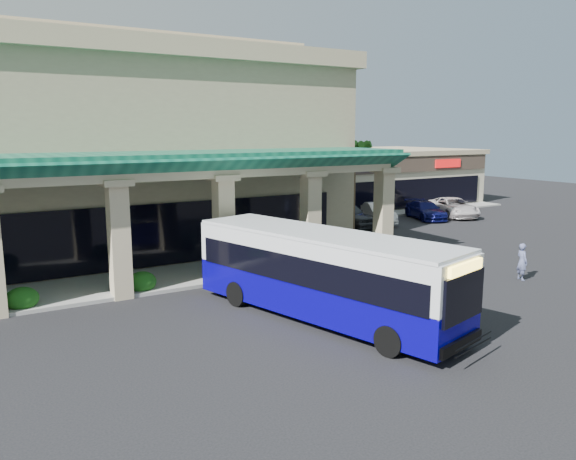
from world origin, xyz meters
TOP-DOWN VIEW (x-y plane):
  - ground at (0.00, 0.00)m, footprint 110.00×110.00m
  - main_building at (-8.00, 16.00)m, footprint 30.80×14.80m
  - arcade at (-8.00, 6.80)m, footprint 30.00×6.20m
  - strip_mall at (18.00, 24.00)m, footprint 22.50×12.50m
  - palm_0 at (8.50, 11.00)m, footprint 2.40×2.40m
  - palm_1 at (9.50, 14.00)m, footprint 2.40×2.40m
  - broadleaf_tree at (7.50, 19.00)m, footprint 2.60×2.60m
  - transit_bus at (-2.08, -1.00)m, footprint 5.30×11.44m
  - pedestrian at (8.56, -1.26)m, footprint 0.56×0.70m
  - car_silver at (10.33, 14.13)m, footprint 2.42×5.12m
  - car_white at (13.30, 14.17)m, footprint 3.16×4.67m
  - car_red at (17.55, 13.78)m, footprint 3.36×4.98m
  - car_gray at (20.25, 13.57)m, footprint 4.06×5.78m

SIDE VIEW (x-z plane):
  - ground at x=0.00m, z-range 0.00..0.00m
  - car_red at x=17.55m, z-range 0.00..1.34m
  - car_white at x=13.30m, z-range 0.00..1.46m
  - car_gray at x=20.25m, z-range 0.00..1.46m
  - pedestrian at x=8.56m, z-range 0.00..1.66m
  - car_silver at x=10.33m, z-range 0.00..1.69m
  - transit_bus at x=-2.08m, z-range 0.00..3.11m
  - broadleaf_tree at x=7.50m, z-range 0.00..4.81m
  - strip_mall at x=18.00m, z-range 0.00..4.90m
  - arcade at x=-8.00m, z-range 0.00..5.70m
  - palm_1 at x=9.50m, z-range 0.00..5.80m
  - palm_0 at x=8.50m, z-range 0.00..6.60m
  - main_building at x=-8.00m, z-range 0.00..11.35m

